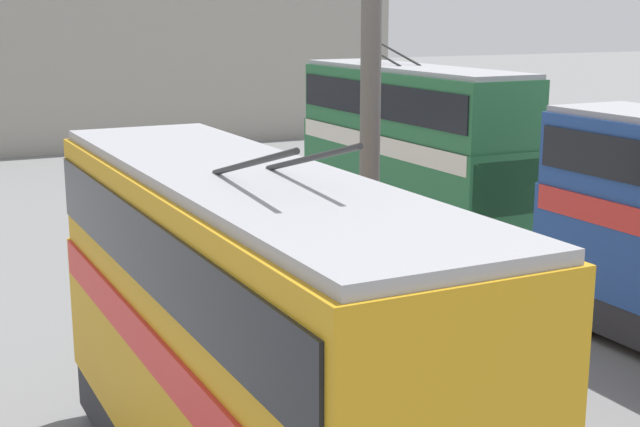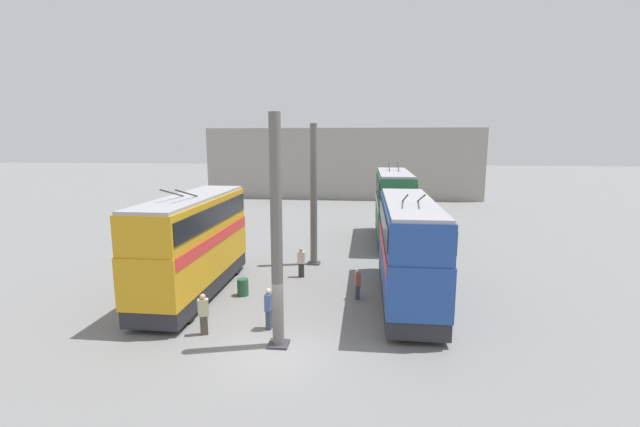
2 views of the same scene
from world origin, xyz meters
TOP-DOWN VIEW (x-y plane):
  - depot_back_wall at (41.10, 0.00)m, footprint 0.50×36.00m
  - support_column_far at (11.52, 0.00)m, footprint 0.78×0.78m
  - bus_left_far at (18.30, -5.30)m, footprint 9.67×2.54m
  - bus_right_mid at (5.49, 5.30)m, footprint 9.73×2.54m
  - person_aisle_midway at (8.81, 0.38)m, footprint 0.26×0.43m

SIDE VIEW (x-z plane):
  - person_aisle_midway at x=8.81m, z-range 0.05..1.77m
  - bus_right_mid at x=5.49m, z-range 0.03..5.69m
  - bus_left_far at x=18.30m, z-range 0.07..6.06m
  - support_column_far at x=11.52m, z-range -0.12..8.61m
  - depot_back_wall at x=41.10m, z-range 0.00..9.22m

